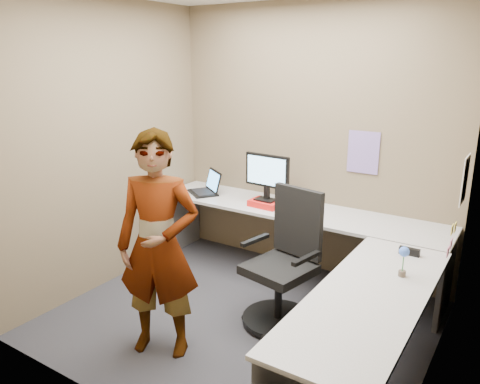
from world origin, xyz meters
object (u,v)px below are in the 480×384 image
Objects in this scene: monitor at (267,173)px; office_chair at (284,271)px; person at (158,246)px; desk at (309,252)px.

monitor is 0.44× the size of office_chair.
person is (-0.60, -0.84, 0.39)m from office_chair.
office_chair is at bearing -47.37° from monitor.
office_chair is (0.59, -0.73, -0.60)m from monitor.
office_chair is at bearing 32.21° from person.
monitor is at bearing 143.72° from desk.
monitor is at bearing 140.43° from office_chair.
office_chair is (-0.12, -0.21, -0.13)m from desk.
monitor reaches higher than desk.
person reaches higher than desk.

